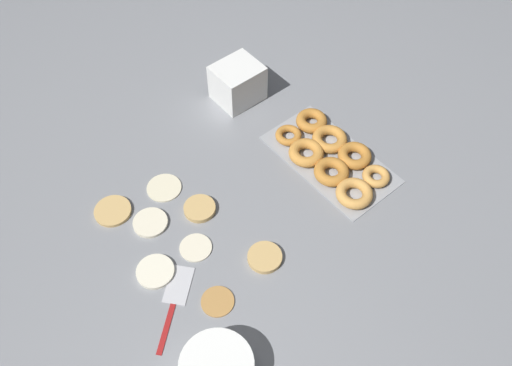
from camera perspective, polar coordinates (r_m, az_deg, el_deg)
The scene contains 12 objects.
ground_plane at distance 1.54m, azimuth -4.72°, elevation -2.06°, with size 3.00×3.00×0.00m, color gray.
pancake_0 at distance 1.53m, azimuth -6.02°, elevation -2.61°, with size 0.09×0.09×0.02m, color tan.
pancake_1 at distance 1.57m, azimuth -14.84°, elevation -2.87°, with size 0.10×0.10×0.01m, color tan.
pancake_2 at distance 1.39m, azimuth -4.07°, elevation -12.29°, with size 0.08×0.08×0.01m, color #B27F42.
pancake_3 at distance 1.59m, azimuth -9.66°, elevation -0.45°, with size 0.10×0.10×0.01m, color beige.
pancake_4 at distance 1.44m, azimuth 1.03°, elevation -7.75°, with size 0.09×0.09×0.02m, color tan.
pancake_5 at distance 1.46m, azimuth -6.37°, elevation -6.74°, with size 0.09×0.09×0.01m, color beige.
pancake_6 at distance 1.52m, azimuth -11.06°, elevation -4.11°, with size 0.10×0.10×0.01m, color beige.
pancake_7 at distance 1.44m, azimuth -10.55°, elevation -9.14°, with size 0.10×0.10×0.01m, color silver.
donut_tray at distance 1.64m, azimuth 7.87°, elevation 2.83°, with size 0.41×0.22×0.04m.
container_stack at distance 1.77m, azimuth -1.95°, elevation 10.49°, with size 0.13×0.15×0.13m.
spatula at distance 1.41m, azimuth -8.43°, elevation -11.48°, with size 0.18×0.20×0.01m.
Camera 1 is at (-0.76, 0.46, 1.26)m, focal length 38.00 mm.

